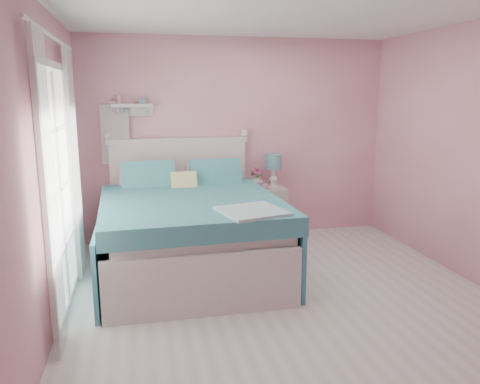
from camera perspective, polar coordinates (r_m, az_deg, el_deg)
name	(u,v)px	position (r m, az deg, el deg)	size (l,w,h in m)	color
floor	(289,305)	(4.42, 6.02, -13.51)	(4.50, 4.50, 0.00)	beige
room_shell	(293,131)	(4.00, 6.52, 7.42)	(4.50, 4.50, 4.50)	tan
bed	(190,231)	(5.11, -6.17, -4.75)	(1.87, 2.33, 1.34)	silver
nightstand	(266,213)	(6.19, 3.17, -2.54)	(0.48, 0.47, 0.69)	beige
table_lamp	(273,164)	(6.14, 4.10, 3.44)	(0.21, 0.21, 0.43)	white
vase	(257,181)	(6.10, 2.03, 1.41)	(0.17, 0.17, 0.17)	silver
teacup	(264,186)	(5.98, 2.90, 0.73)	(0.10, 0.10, 0.08)	pink
roses	(257,171)	(6.08, 2.03, 2.54)	(0.14, 0.11, 0.12)	#BF4172
wall_shelf	(132,107)	(5.97, -13.01, 10.10)	(0.50, 0.15, 0.25)	silver
hanging_dress	(115,134)	(5.98, -14.95, 6.80)	(0.34, 0.03, 0.72)	white
french_door	(59,191)	(4.31, -21.21, 0.16)	(0.04, 1.32, 2.16)	silver
curtain_near	(49,197)	(3.56, -22.27, -0.52)	(0.04, 0.40, 2.32)	white
curtain_far	(75,166)	(5.01, -19.50, 3.06)	(0.04, 0.40, 2.32)	white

